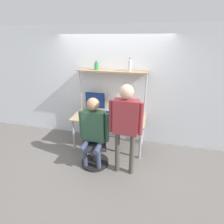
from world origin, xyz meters
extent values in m
plane|color=slate|center=(0.00, 0.00, 0.00)|extent=(12.00, 12.00, 0.00)
cube|color=silver|center=(0.00, 0.83, 1.35)|extent=(8.00, 0.06, 2.70)
cube|color=tan|center=(0.00, 0.41, 0.75)|extent=(1.65, 0.78, 0.03)
cylinder|color=#A5A5AA|center=(-0.76, 0.08, 0.37)|extent=(0.05, 0.05, 0.74)
cylinder|color=#A5A5AA|center=(0.76, 0.08, 0.37)|extent=(0.05, 0.05, 0.74)
cylinder|color=#A5A5AA|center=(-0.76, 0.74, 0.37)|extent=(0.05, 0.05, 0.74)
cylinder|color=#A5A5AA|center=(0.76, 0.74, 0.37)|extent=(0.05, 0.05, 0.74)
cube|color=#997A56|center=(0.00, 0.65, 1.75)|extent=(1.56, 0.28, 0.02)
cylinder|color=#B2B2B7|center=(-0.76, 0.65, 0.88)|extent=(0.04, 0.04, 1.77)
cylinder|color=#B2B2B7|center=(0.76, 0.65, 0.88)|extent=(0.04, 0.04, 1.77)
cylinder|color=black|center=(-0.41, 0.62, 0.77)|extent=(0.21, 0.21, 0.01)
cylinder|color=black|center=(-0.41, 0.62, 0.83)|extent=(0.06, 0.06, 0.09)
cube|color=black|center=(-0.41, 0.63, 1.05)|extent=(0.47, 0.01, 0.38)
cube|color=navy|center=(-0.41, 0.62, 1.05)|extent=(0.45, 0.02, 0.35)
cube|color=silver|center=(-0.07, 0.17, 0.77)|extent=(0.33, 0.20, 0.01)
cube|color=black|center=(-0.07, 0.15, 0.78)|extent=(0.28, 0.11, 0.00)
cube|color=silver|center=(-0.07, 0.25, 0.88)|extent=(0.33, 0.05, 0.20)
cube|color=navy|center=(-0.07, 0.24, 0.88)|extent=(0.29, 0.04, 0.18)
cube|color=#264C8C|center=(0.23, 0.19, 0.77)|extent=(0.07, 0.15, 0.01)
cube|color=black|center=(0.23, 0.19, 0.78)|extent=(0.06, 0.13, 0.00)
cylinder|color=black|center=(-0.12, -0.32, 0.03)|extent=(0.56, 0.56, 0.06)
cylinder|color=#4C4C51|center=(-0.12, -0.32, 0.24)|extent=(0.06, 0.06, 0.37)
cube|color=#26262B|center=(-0.12, -0.32, 0.45)|extent=(0.59, 0.59, 0.05)
cube|color=#26262B|center=(-0.19, -0.12, 0.70)|extent=(0.40, 0.18, 0.45)
cylinder|color=#38425B|center=(-0.26, -0.49, 0.24)|extent=(0.09, 0.09, 0.48)
cylinder|color=#38425B|center=(0.02, -0.49, 0.24)|extent=(0.09, 0.09, 0.48)
cylinder|color=#38425B|center=(-0.26, -0.46, 0.52)|extent=(0.10, 0.38, 0.10)
cylinder|color=#38425B|center=(0.02, -0.46, 0.52)|extent=(0.10, 0.38, 0.10)
cube|color=#33593F|center=(-0.12, -0.29, 0.87)|extent=(0.43, 0.20, 0.61)
cylinder|color=#33593F|center=(-0.38, -0.29, 0.86)|extent=(0.08, 0.08, 0.58)
cylinder|color=#33593F|center=(0.14, -0.29, 0.86)|extent=(0.08, 0.08, 0.58)
sphere|color=tan|center=(-0.12, -0.29, 1.31)|extent=(0.23, 0.23, 0.23)
cylinder|color=#4C473D|center=(0.38, -0.42, 0.44)|extent=(0.09, 0.09, 0.87)
cylinder|color=#4C473D|center=(0.65, -0.42, 0.44)|extent=(0.09, 0.09, 0.87)
cube|color=maroon|center=(0.51, -0.42, 1.18)|extent=(0.43, 0.20, 0.62)
cylinder|color=maroon|center=(0.26, -0.42, 1.17)|extent=(0.08, 0.08, 0.59)
cylinder|color=maroon|center=(0.77, -0.42, 1.17)|extent=(0.08, 0.08, 0.59)
sphere|color=#D8AD8C|center=(0.51, -0.42, 1.63)|extent=(0.24, 0.24, 0.24)
cylinder|color=#2D8C3F|center=(-0.35, 0.65, 1.84)|extent=(0.09, 0.09, 0.15)
cylinder|color=#2D8C3F|center=(-0.35, 0.65, 1.93)|extent=(0.04, 0.04, 0.03)
cylinder|color=black|center=(-0.35, 0.65, 1.95)|extent=(0.04, 0.04, 0.01)
cylinder|color=silver|center=(0.39, 0.65, 1.88)|extent=(0.07, 0.07, 0.22)
cylinder|color=silver|center=(0.39, 0.65, 2.01)|extent=(0.03, 0.03, 0.04)
cylinder|color=black|center=(0.39, 0.65, 2.04)|extent=(0.03, 0.03, 0.01)
camera|label=1|loc=(0.94, -3.09, 2.43)|focal=28.00mm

